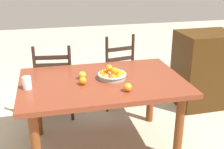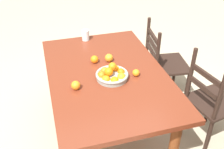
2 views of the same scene
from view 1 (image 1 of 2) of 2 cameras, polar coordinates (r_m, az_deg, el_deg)
ground_plane at (r=3.05m, az=-1.76°, el=-13.84°), size 12.00×12.00×0.00m
dining_table at (r=2.74m, az=-1.91°, el=-3.01°), size 1.53×1.00×0.73m
chair_near_window at (r=3.66m, az=0.71°, el=0.41°), size 0.46×0.46×0.96m
chair_by_cabinet at (r=3.47m, az=-11.21°, el=-1.39°), size 0.49×0.49×0.91m
cabinet at (r=3.87m, az=17.79°, el=0.98°), size 0.70×0.55×0.96m
fruit_bowl at (r=2.72m, az=0.01°, el=-0.07°), size 0.28×0.28×0.14m
orange_loose_0 at (r=2.46m, az=3.12°, el=-2.55°), size 0.07×0.07×0.07m
orange_loose_1 at (r=2.92m, az=-0.59°, el=1.29°), size 0.06×0.06×0.06m
orange_loose_2 at (r=2.72m, az=-5.92°, el=-0.16°), size 0.08×0.08×0.08m
orange_loose_3 at (r=2.60m, az=-5.82°, el=-1.26°), size 0.07×0.07×0.07m
drinking_glass at (r=2.60m, az=-16.47°, el=-1.61°), size 0.08×0.08×0.11m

